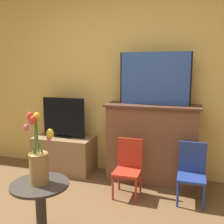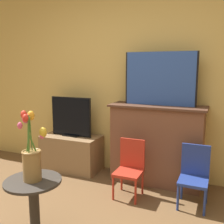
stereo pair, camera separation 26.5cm
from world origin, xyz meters
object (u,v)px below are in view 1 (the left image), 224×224
chair_red (128,165)px  chair_blue (192,170)px  tv_monitor (64,118)px  vase_tulips (39,159)px  painting (155,79)px

chair_red → chair_blue: (0.68, 0.06, 0.00)m
chair_red → tv_monitor: bearing=158.2°
vase_tulips → tv_monitor: bearing=111.0°
painting → chair_red: painting is taller
tv_monitor → chair_red: bearing=-21.8°
chair_red → vase_tulips: vase_tulips is taller
painting → tv_monitor: 1.33m
painting → chair_blue: (0.48, -0.39, -0.95)m
painting → tv_monitor: bearing=-177.7°
tv_monitor → vase_tulips: size_ratio=1.09×
painting → vase_tulips: size_ratio=1.55×
vase_tulips → chair_blue: bearing=45.7°
vase_tulips → chair_red: bearing=68.2°
painting → chair_red: 1.07m
painting → tv_monitor: (-1.21, -0.05, -0.55)m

